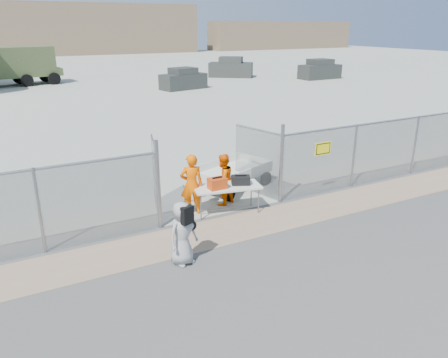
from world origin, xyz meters
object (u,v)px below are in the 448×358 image
visitor (182,233)px  folding_table (227,199)px  security_worker_right (223,180)px  security_worker_left (192,185)px  utility_trailer (231,175)px

visitor → folding_table: bearing=24.3°
security_worker_right → folding_table: bearing=53.3°
visitor → security_worker_left: bearing=43.6°
folding_table → utility_trailer: 2.15m
security_worker_right → visitor: size_ratio=1.05×
folding_table → security_worker_right: security_worker_right is taller
security_worker_left → security_worker_right: (1.15, 0.23, -0.11)m
folding_table → security_worker_right: size_ratio=1.21×
folding_table → visitor: size_ratio=1.27×
security_worker_right → utility_trailer: bearing=-148.3°
visitor → security_worker_right: bearing=29.5°
security_worker_left → visitor: bearing=77.9°
security_worker_left → security_worker_right: 1.18m
security_worker_left → folding_table: bearing=174.2°
security_worker_left → utility_trailer: 2.59m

